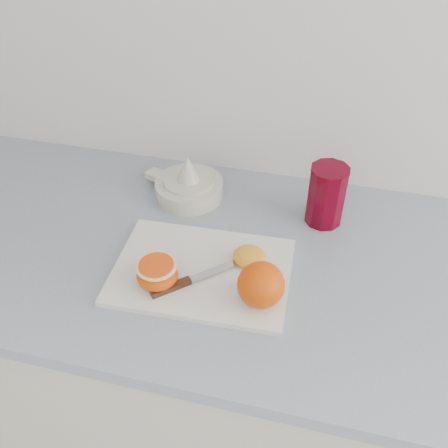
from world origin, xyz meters
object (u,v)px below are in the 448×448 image
at_px(half_orange, 157,274).
at_px(counter, 230,377).
at_px(cutting_board, 202,271).
at_px(red_tumbler, 326,197).
at_px(citrus_juicer, 188,185).

bearing_deg(half_orange, counter, 49.00).
bearing_deg(counter, half_orange, -131.00).
xyz_separation_m(cutting_board, red_tumbler, (0.21, 0.22, 0.06)).
bearing_deg(half_orange, red_tumbler, 44.67).
bearing_deg(citrus_juicer, red_tumbler, -2.74).
distance_m(counter, cutting_board, 0.46).
height_order(half_orange, citrus_juicer, citrus_juicer).
bearing_deg(citrus_juicer, half_orange, -83.92).
bearing_deg(half_orange, cutting_board, 38.12).
bearing_deg(citrus_juicer, counter, -49.47).
height_order(cutting_board, citrus_juicer, citrus_juicer).
xyz_separation_m(half_orange, red_tumbler, (0.28, 0.28, 0.03)).
relative_size(cutting_board, red_tumbler, 2.50).
bearing_deg(cutting_board, counter, 60.54).
relative_size(counter, citrus_juicer, 11.77).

